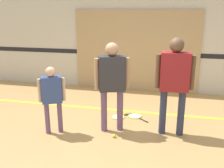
% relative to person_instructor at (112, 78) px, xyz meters
% --- Properties ---
extents(ground_plane, '(16.00, 16.00, 0.00)m').
position_rel_person_instructor_xyz_m(ground_plane, '(0.19, -0.00, -1.01)').
color(ground_plane, tan).
extents(wall_back, '(16.00, 0.07, 3.20)m').
position_rel_person_instructor_xyz_m(wall_back, '(0.19, 2.63, 0.59)').
color(wall_back, beige).
rests_on(wall_back, ground_plane).
extents(wall_panel, '(3.36, 0.05, 2.18)m').
position_rel_person_instructor_xyz_m(wall_panel, '(0.07, 2.57, 0.08)').
color(wall_panel, tan).
rests_on(wall_panel, ground_plane).
extents(floor_stripe, '(14.40, 0.10, 0.01)m').
position_rel_person_instructor_xyz_m(floor_stripe, '(0.19, 0.97, -1.00)').
color(floor_stripe, yellow).
rests_on(floor_stripe, ground_plane).
extents(person_instructor, '(0.59, 0.39, 1.63)m').
position_rel_person_instructor_xyz_m(person_instructor, '(0.00, 0.00, 0.00)').
color(person_instructor, '#6B4C70').
rests_on(person_instructor, ground_plane).
extents(person_student_left, '(0.43, 0.32, 1.23)m').
position_rel_person_instructor_xyz_m(person_student_left, '(-1.00, -0.33, -0.25)').
color(person_student_left, '#6B4C70').
rests_on(person_student_left, ground_plane).
extents(person_student_right, '(0.66, 0.28, 1.73)m').
position_rel_person_instructor_xyz_m(person_student_right, '(1.07, 0.10, 0.06)').
color(person_student_right, '#2D334C').
rests_on(person_student_right, ground_plane).
extents(racket_spare_on_floor, '(0.46, 0.45, 0.03)m').
position_rel_person_instructor_xyz_m(racket_spare_on_floor, '(0.01, 0.60, -1.00)').
color(racket_spare_on_floor, '#C6D838').
rests_on(racket_spare_on_floor, ground_plane).
extents(racket_second_spare, '(0.50, 0.46, 0.03)m').
position_rel_person_instructor_xyz_m(racket_second_spare, '(0.35, 0.69, -1.00)').
color(racket_second_spare, '#C6D838').
rests_on(racket_second_spare, ground_plane).
extents(tennis_ball_near_instructor, '(0.07, 0.07, 0.07)m').
position_rel_person_instructor_xyz_m(tennis_ball_near_instructor, '(0.10, -0.28, -0.97)').
color(tennis_ball_near_instructor, '#CCE038').
rests_on(tennis_ball_near_instructor, ground_plane).
extents(tennis_ball_by_spare_racket, '(0.07, 0.07, 0.07)m').
position_rel_person_instructor_xyz_m(tennis_ball_by_spare_racket, '(0.12, 0.74, -0.97)').
color(tennis_ball_by_spare_racket, '#CCE038').
rests_on(tennis_ball_by_spare_racket, ground_plane).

